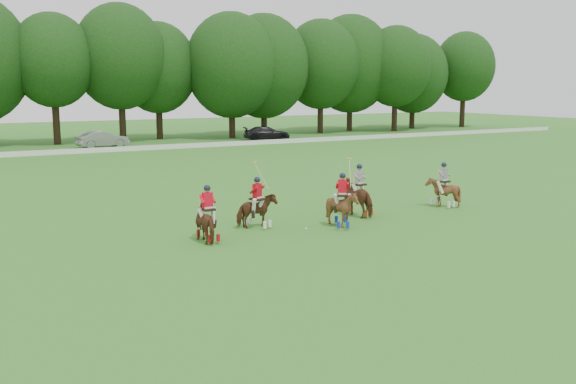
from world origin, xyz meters
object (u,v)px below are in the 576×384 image
polo_red_a (208,221)px  polo_red_b (257,210)px  car_mid (103,139)px  polo_red_c (342,208)px  polo_stripe_b (443,191)px  car_right (267,133)px  polo_stripe_a (359,197)px  polo_ball (306,229)px

polo_red_a → polo_red_b: polo_red_b is taller
car_mid → polo_red_c: 39.87m
polo_stripe_b → polo_red_c: bearing=-168.8°
car_right → polo_red_b: (-20.24, -38.25, 0.02)m
polo_stripe_a → polo_ball: polo_stripe_a is taller
car_mid → polo_red_b: polo_red_b is taller
polo_red_b → polo_stripe_b: (9.90, -0.28, 0.03)m
polo_red_c → polo_ball: size_ratio=31.39×
polo_red_c → polo_red_b: bearing=152.7°
car_right → polo_stripe_a: polo_stripe_a is taller
polo_red_b → polo_red_c: size_ratio=0.95×
car_mid → polo_red_b: size_ratio=1.79×
polo_stripe_b → polo_red_a: bearing=-175.9°
polo_stripe_a → polo_stripe_b: bearing=-3.2°
car_mid → polo_stripe_a: (2.40, -38.27, 0.07)m
polo_stripe_b → polo_ball: size_ratio=24.31×
car_right → polo_red_c: size_ratio=1.77×
car_mid → polo_red_b: bearing=167.5°
car_mid → polo_stripe_a: polo_stripe_a is taller
polo_red_c → polo_stripe_a: 2.55m
polo_red_c → polo_stripe_b: bearing=11.2°
polo_red_a → polo_stripe_a: 7.87m
polo_red_c → polo_stripe_a: size_ratio=1.20×
polo_ball → polo_stripe_b: bearing=7.0°
car_right → polo_ball: size_ratio=55.51×
car_right → polo_red_c: (-17.11, -39.87, 0.09)m
car_right → polo_stripe_b: size_ratio=2.28×
polo_red_c → car_mid: bearing=90.6°
car_mid → car_right: car_mid is taller
car_right → polo_red_a: (-22.91, -39.42, 0.04)m
polo_stripe_a → polo_stripe_b: (4.79, -0.26, -0.09)m
car_right → polo_red_b: bearing=170.7°
polo_ball → car_mid: bearing=88.3°
polo_red_b → polo_stripe_a: polo_red_b is taller
car_mid → polo_stripe_b: bearing=-177.9°
polo_red_a → polo_red_b: size_ratio=0.81×
polo_red_b → polo_stripe_a: bearing=-0.2°
car_mid → polo_stripe_b: size_ratio=2.19×
polo_red_a → polo_red_c: polo_red_c is taller
polo_red_c → polo_ball: bearing=168.8°
polo_red_a → polo_ball: polo_red_a is taller
car_mid → car_right: (17.53, 0.00, -0.07)m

